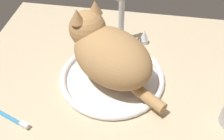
{
  "coord_description": "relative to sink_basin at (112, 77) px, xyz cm",
  "views": [
    {
      "loc": [
        4.18,
        -60.61,
        64.59
      ],
      "look_at": [
        -5.31,
        -2.67,
        7.0
      ],
      "focal_mm": 43.78,
      "sensor_mm": 36.0,
      "label": 1
    }
  ],
  "objects": [
    {
      "name": "countertop",
      "position": [
        5.31,
        2.67,
        -2.37
      ],
      "size": [
        101.56,
        72.95,
        3.0
      ],
      "primitive_type": "cube",
      "color": "#CCB793",
      "rests_on": "ground"
    },
    {
      "name": "toothbrush",
      "position": [
        -27.35,
        -18.36,
        -0.26
      ],
      "size": [
        18.57,
        7.85,
        1.7
      ],
      "color": "#338CD1",
      "rests_on": "countertop"
    },
    {
      "name": "faucet",
      "position": [
        0.0,
        19.16,
        7.63
      ],
      "size": [
        19.73,
        10.17,
        22.16
      ],
      "color": "silver",
      "rests_on": "countertop"
    },
    {
      "name": "cat",
      "position": [
        -1.78,
        1.35,
        9.17
      ],
      "size": [
        32.9,
        30.63,
        19.75
      ],
      "color": "tan",
      "rests_on": "sink_basin"
    },
    {
      "name": "sink_basin",
      "position": [
        0.0,
        0.0,
        0.0
      ],
      "size": [
        32.38,
        32.38,
        2.01
      ],
      "color": "white",
      "rests_on": "countertop"
    }
  ]
}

